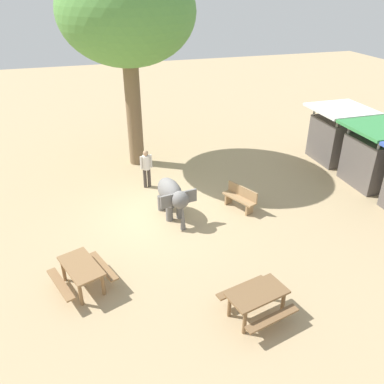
# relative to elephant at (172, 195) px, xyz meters

# --- Properties ---
(ground_plane) EXTENTS (60.00, 60.00, 0.00)m
(ground_plane) POSITION_rel_elephant_xyz_m (-0.10, -0.40, -0.87)
(ground_plane) COLOR tan
(elephant) EXTENTS (1.99, 1.32, 1.37)m
(elephant) POSITION_rel_elephant_xyz_m (0.00, 0.00, 0.00)
(elephant) COLOR slate
(elephant) RESTS_ON ground_plane
(person_handler) EXTENTS (0.32, 0.50, 1.62)m
(person_handler) POSITION_rel_elephant_xyz_m (-2.53, -0.44, 0.07)
(person_handler) COLOR #3F3833
(person_handler) RESTS_ON ground_plane
(shade_tree_main) EXTENTS (5.98, 5.48, 8.62)m
(shade_tree_main) POSITION_rel_elephant_xyz_m (-5.12, -0.43, 5.56)
(shade_tree_main) COLOR brown
(shade_tree_main) RESTS_ON ground_plane
(wooden_bench) EXTENTS (1.44, 0.95, 0.88)m
(wooden_bench) POSITION_rel_elephant_xyz_m (0.18, 2.57, -0.40)
(wooden_bench) COLOR #9E7A51
(wooden_bench) RESTS_ON ground_plane
(picnic_table_near) EXTENTS (1.79, 1.80, 0.78)m
(picnic_table_near) POSITION_rel_elephant_xyz_m (5.25, 0.87, -0.29)
(picnic_table_near) COLOR brown
(picnic_table_near) RESTS_ON ground_plane
(picnic_table_far) EXTENTS (1.92, 1.91, 0.78)m
(picnic_table_far) POSITION_rel_elephant_xyz_m (2.92, -3.29, -0.29)
(picnic_table_far) COLOR olive
(picnic_table_far) RESTS_ON ground_plane
(market_stall_white) EXTENTS (2.50, 2.50, 2.52)m
(market_stall_white) POSITION_rel_elephant_xyz_m (-2.76, 8.63, 0.26)
(market_stall_white) COLOR #59514C
(market_stall_white) RESTS_ON ground_plane
(market_stall_green) EXTENTS (2.50, 2.50, 2.52)m
(market_stall_green) POSITION_rel_elephant_xyz_m (-0.16, 8.63, 0.26)
(market_stall_green) COLOR #59514C
(market_stall_green) RESTS_ON ground_plane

